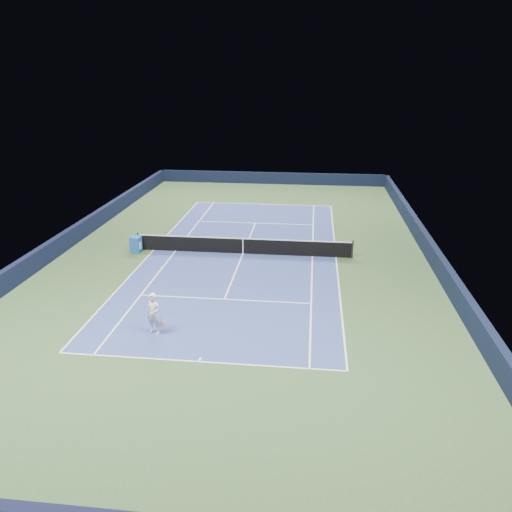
# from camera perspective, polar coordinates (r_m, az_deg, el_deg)

# --- Properties ---
(ground) EXTENTS (40.00, 40.00, 0.00)m
(ground) POSITION_cam_1_polar(r_m,az_deg,el_deg) (29.70, -1.49, 0.28)
(ground) COLOR #304A28
(ground) RESTS_ON ground
(wall_far) EXTENTS (22.00, 0.35, 1.10)m
(wall_far) POSITION_cam_1_polar(r_m,az_deg,el_deg) (48.58, 1.79, 8.89)
(wall_far) COLOR black
(wall_far) RESTS_ON ground
(wall_right) EXTENTS (0.35, 40.00, 1.10)m
(wall_right) POSITION_cam_1_polar(r_m,az_deg,el_deg) (30.05, 19.40, 0.43)
(wall_right) COLOR black
(wall_right) RESTS_ON ground
(wall_left) EXTENTS (0.35, 40.00, 1.10)m
(wall_left) POSITION_cam_1_polar(r_m,az_deg,el_deg) (32.78, -20.60, 1.91)
(wall_left) COLOR #101632
(wall_left) RESTS_ON ground
(court_surface) EXTENTS (10.97, 23.77, 0.01)m
(court_surface) POSITION_cam_1_polar(r_m,az_deg,el_deg) (29.70, -1.49, 0.28)
(court_surface) COLOR navy
(court_surface) RESTS_ON ground
(baseline_far) EXTENTS (10.97, 0.08, 0.00)m
(baseline_far) POSITION_cam_1_polar(r_m,az_deg,el_deg) (40.99, 0.83, 5.96)
(baseline_far) COLOR white
(baseline_far) RESTS_ON ground
(baseline_near) EXTENTS (10.97, 0.08, 0.00)m
(baseline_near) POSITION_cam_1_polar(r_m,az_deg,el_deg) (19.15, -6.54, -11.91)
(baseline_near) COLOR white
(baseline_near) RESTS_ON ground
(sideline_doubles_right) EXTENTS (0.08, 23.77, 0.00)m
(sideline_doubles_right) POSITION_cam_1_polar(r_m,az_deg,el_deg) (29.48, 9.13, -0.13)
(sideline_doubles_right) COLOR white
(sideline_doubles_right) RESTS_ON ground
(sideline_doubles_left) EXTENTS (0.08, 23.77, 0.00)m
(sideline_doubles_left) POSITION_cam_1_polar(r_m,az_deg,el_deg) (30.91, -11.61, 0.69)
(sideline_doubles_left) COLOR white
(sideline_doubles_left) RESTS_ON ground
(sideline_singles_right) EXTENTS (0.08, 23.77, 0.00)m
(sideline_singles_right) POSITION_cam_1_polar(r_m,az_deg,el_deg) (29.44, 6.46, -0.02)
(sideline_singles_right) COLOR white
(sideline_singles_right) RESTS_ON ground
(sideline_singles_left) EXTENTS (0.08, 23.77, 0.00)m
(sideline_singles_left) POSITION_cam_1_polar(r_m,az_deg,el_deg) (30.52, -9.17, 0.59)
(sideline_singles_left) COLOR white
(sideline_singles_left) RESTS_ON ground
(service_line_far) EXTENTS (8.23, 0.08, 0.00)m
(service_line_far) POSITION_cam_1_polar(r_m,az_deg,el_deg) (35.73, -0.07, 3.79)
(service_line_far) COLOR white
(service_line_far) RESTS_ON ground
(service_line_near) EXTENTS (8.23, 0.08, 0.00)m
(service_line_near) POSITION_cam_1_polar(r_m,az_deg,el_deg) (23.87, -3.63, -4.95)
(service_line_near) COLOR white
(service_line_near) RESTS_ON ground
(center_service_line) EXTENTS (0.08, 12.80, 0.00)m
(center_service_line) POSITION_cam_1_polar(r_m,az_deg,el_deg) (29.70, -1.49, 0.29)
(center_service_line) COLOR white
(center_service_line) RESTS_ON ground
(center_mark_far) EXTENTS (0.08, 0.30, 0.00)m
(center_mark_far) POSITION_cam_1_polar(r_m,az_deg,el_deg) (40.84, 0.80, 5.91)
(center_mark_far) COLOR white
(center_mark_far) RESTS_ON ground
(center_mark_near) EXTENTS (0.08, 0.30, 0.00)m
(center_mark_near) POSITION_cam_1_polar(r_m,az_deg,el_deg) (19.28, -6.44, -11.67)
(center_mark_near) COLOR white
(center_mark_near) RESTS_ON ground
(tennis_net) EXTENTS (12.90, 0.10, 1.07)m
(tennis_net) POSITION_cam_1_polar(r_m,az_deg,el_deg) (29.54, -1.50, 1.20)
(tennis_net) COLOR black
(tennis_net) RESTS_ON ground
(sponsor_cube) EXTENTS (0.64, 0.59, 0.95)m
(sponsor_cube) POSITION_cam_1_polar(r_m,az_deg,el_deg) (30.66, -13.54, 1.29)
(sponsor_cube) COLOR #1C55AC
(sponsor_cube) RESTS_ON ground
(tennis_player) EXTENTS (0.86, 1.35, 2.58)m
(tennis_player) POSITION_cam_1_polar(r_m,az_deg,el_deg) (20.91, -11.61, -6.49)
(tennis_player) COLOR white
(tennis_player) RESTS_ON ground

